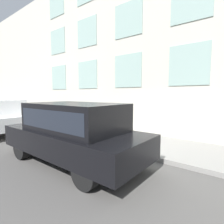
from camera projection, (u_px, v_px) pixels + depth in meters
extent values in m
plane|color=#514F4C|center=(120.00, 153.00, 6.07)|extent=(80.00, 80.00, 0.00)
cube|color=gray|center=(139.00, 142.00, 7.12)|extent=(2.70, 60.00, 0.14)
cube|color=beige|center=(157.00, 36.00, 7.84)|extent=(0.30, 40.00, 9.27)
cube|color=#9EBCB2|center=(189.00, 65.00, 6.96)|extent=(0.03, 1.57, 1.63)
cube|color=#9EBCB2|center=(128.00, 71.00, 8.74)|extent=(0.03, 1.57, 1.63)
cube|color=#9EBCB2|center=(87.00, 75.00, 10.52)|extent=(0.03, 1.57, 1.63)
cube|color=#9EBCB2|center=(59.00, 78.00, 12.30)|extent=(0.03, 1.57, 1.63)
cube|color=#9EBCB2|center=(128.00, 19.00, 8.49)|extent=(0.03, 1.57, 1.63)
cube|color=#9EBCB2|center=(87.00, 32.00, 10.27)|extent=(0.03, 1.57, 1.63)
cube|color=#9EBCB2|center=(58.00, 42.00, 12.05)|extent=(0.03, 1.57, 1.63)
cube|color=#9EBCB2|center=(57.00, 4.00, 11.81)|extent=(0.03, 1.57, 1.63)
cylinder|color=gold|center=(116.00, 143.00, 6.67)|extent=(0.32, 0.32, 0.04)
cylinder|color=gold|center=(116.00, 136.00, 6.64)|extent=(0.24, 0.24, 0.62)
sphere|color=#A4891E|center=(116.00, 128.00, 6.61)|extent=(0.25, 0.25, 0.25)
cylinder|color=black|center=(116.00, 126.00, 6.60)|extent=(0.08, 0.08, 0.10)
cylinder|color=gold|center=(120.00, 135.00, 6.53)|extent=(0.09, 0.10, 0.09)
cylinder|color=gold|center=(113.00, 133.00, 6.74)|extent=(0.09, 0.10, 0.09)
cylinder|color=#232328|center=(107.00, 134.00, 7.06)|extent=(0.08, 0.08, 0.58)
cylinder|color=#232328|center=(109.00, 133.00, 7.16)|extent=(0.08, 0.08, 0.58)
cube|color=#1E59A5|center=(108.00, 121.00, 7.06)|extent=(0.16, 0.11, 0.44)
cylinder|color=#1E59A5|center=(106.00, 121.00, 6.97)|extent=(0.07, 0.07, 0.42)
cylinder|color=#1E59A5|center=(110.00, 121.00, 7.14)|extent=(0.07, 0.07, 0.42)
sphere|color=beige|center=(108.00, 113.00, 7.03)|extent=(0.19, 0.19, 0.19)
cylinder|color=black|center=(22.00, 148.00, 5.47)|extent=(0.24, 0.68, 0.68)
cylinder|color=black|center=(67.00, 138.00, 6.81)|extent=(0.24, 0.68, 0.68)
cylinder|color=black|center=(85.00, 174.00, 3.69)|extent=(0.24, 0.68, 0.68)
cylinder|color=black|center=(129.00, 153.00, 5.03)|extent=(0.24, 0.68, 0.68)
cube|color=black|center=(73.00, 140.00, 5.22)|extent=(1.96, 4.66, 0.64)
cube|color=black|center=(75.00, 117.00, 5.08)|extent=(1.72, 2.89, 0.78)
cube|color=#1E232D|center=(75.00, 117.00, 5.08)|extent=(1.73, 2.66, 0.50)
cylinder|color=black|center=(3.00, 121.00, 11.05)|extent=(0.24, 0.74, 0.74)
cylinder|color=black|center=(27.00, 126.00, 9.09)|extent=(0.24, 0.74, 0.74)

